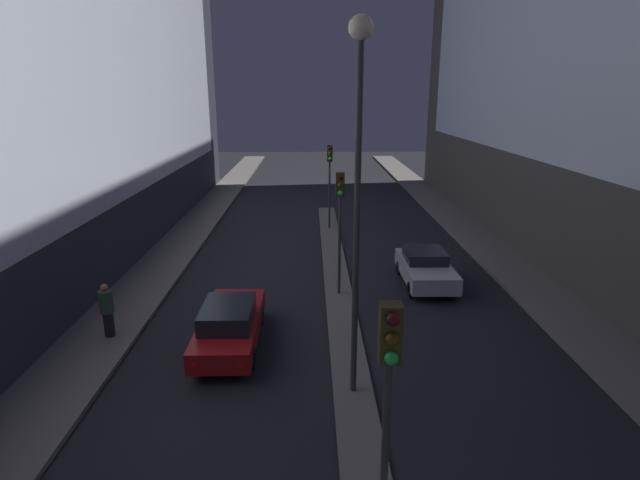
% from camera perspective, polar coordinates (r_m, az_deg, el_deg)
% --- Properties ---
extents(building_left, '(6.01, 41.67, 19.21)m').
position_cam_1_polar(building_left, '(26.74, -27.35, 18.63)').
color(building_left, '#2D333D').
rests_on(building_left, ground).
extents(median_strip, '(1.09, 29.59, 0.11)m').
position_cam_1_polar(median_strip, '(20.73, 2.07, -5.48)').
color(median_strip, '#66605B').
rests_on(median_strip, ground).
extents(traffic_light_near, '(0.32, 0.42, 4.84)m').
position_cam_1_polar(traffic_light_near, '(7.70, 7.80, -16.24)').
color(traffic_light_near, '#383838').
rests_on(traffic_light_near, median_strip).
extents(traffic_light_mid, '(0.32, 0.42, 4.84)m').
position_cam_1_polar(traffic_light_mid, '(18.99, 2.29, 3.83)').
color(traffic_light_mid, '#383838').
rests_on(traffic_light_mid, median_strip).
extents(traffic_light_far, '(0.32, 0.42, 4.84)m').
position_cam_1_polar(traffic_light_far, '(28.87, 1.11, 8.19)').
color(traffic_light_far, '#383838').
rests_on(traffic_light_far, median_strip).
extents(street_lamp, '(0.56, 0.56, 9.34)m').
position_cam_1_polar(street_lamp, '(11.85, 4.41, 10.47)').
color(street_lamp, '#383838').
rests_on(street_lamp, median_strip).
extents(car_left_lane, '(1.80, 4.81, 1.53)m').
position_cam_1_polar(car_left_lane, '(16.25, -10.27, -9.42)').
color(car_left_lane, maroon).
rests_on(car_left_lane, ground).
extents(car_right_lane, '(1.90, 4.14, 1.45)m').
position_cam_1_polar(car_right_lane, '(21.43, 11.96, -3.10)').
color(car_right_lane, '#B2B2B7').
rests_on(car_right_lane, ground).
extents(pedestrian_on_left_sidewalk, '(0.43, 0.43, 1.81)m').
position_cam_1_polar(pedestrian_on_left_sidewalk, '(17.64, -23.15, -7.27)').
color(pedestrian_on_left_sidewalk, black).
rests_on(pedestrian_on_left_sidewalk, sidewalk_left).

